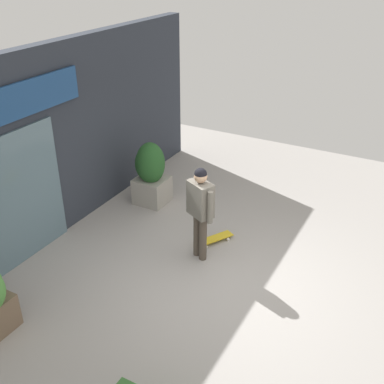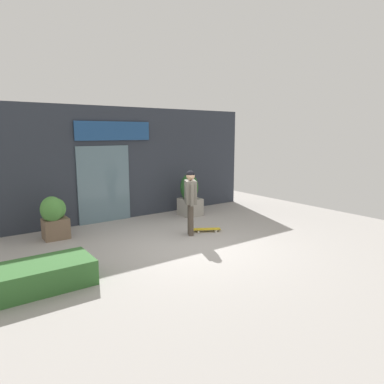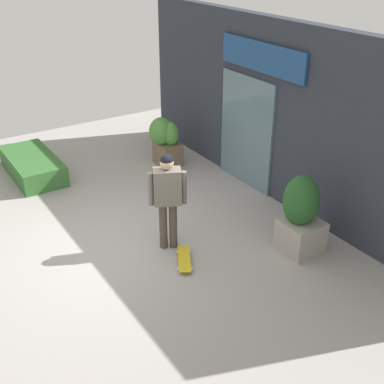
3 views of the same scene
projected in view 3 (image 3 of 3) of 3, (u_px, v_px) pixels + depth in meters
ground_plane at (124, 245)px, 8.33m from camera, size 12.00×12.00×0.00m
building_facade at (280, 114)px, 9.16m from camera, size 8.56×0.31×3.32m
skateboarder at (167, 192)px, 7.82m from camera, size 0.43×0.55×1.65m
skateboard at (184, 259)px, 7.86m from camera, size 0.72×0.52×0.08m
planter_box_left at (165, 140)px, 10.96m from camera, size 0.64×0.60×1.08m
planter_box_right at (302, 213)px, 7.92m from camera, size 0.63×0.63×1.31m
hedge_ledge at (33, 166)px, 10.62m from camera, size 1.90×0.90×0.43m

